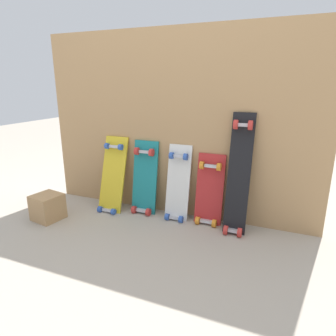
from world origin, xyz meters
name	(u,v)px	position (x,y,z in m)	size (l,w,h in m)	color
ground_plane	(171,214)	(0.00, 0.00, 0.00)	(12.00, 12.00, 0.00)	#A89E8E
plywood_wall_panel	(175,126)	(0.00, 0.07, 0.73)	(2.28, 0.04, 1.46)	tan
skateboard_yellow	(113,178)	(-0.51, -0.07, 0.27)	(0.22, 0.26, 0.70)	gold
skateboard_teal	(144,181)	(-0.23, -0.02, 0.27)	(0.21, 0.18, 0.67)	#197A7F
skateboard_white	(178,187)	(0.07, -0.03, 0.26)	(0.19, 0.18, 0.67)	silver
skateboard_red	(209,194)	(0.32, -0.02, 0.24)	(0.21, 0.16, 0.61)	#B22626
skateboard_black	(238,179)	(0.54, -0.06, 0.40)	(0.16, 0.25, 0.93)	black
wooden_crate	(48,207)	(-0.89, -0.45, 0.10)	(0.21, 0.21, 0.21)	tan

